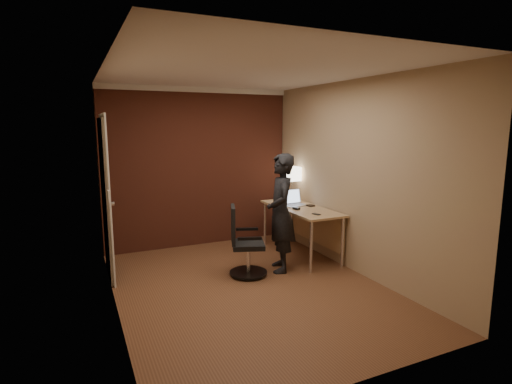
# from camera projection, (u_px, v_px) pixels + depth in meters

# --- Properties ---
(room) EXTENTS (4.00, 4.00, 4.00)m
(room) POSITION_uv_depth(u_px,v_px,m) (189.00, 163.00, 5.84)
(room) COLOR brown
(room) RESTS_ON ground
(desk) EXTENTS (0.60, 1.50, 0.73)m
(desk) POSITION_uv_depth(u_px,v_px,m) (305.00, 215.00, 5.91)
(desk) COLOR tan
(desk) RESTS_ON ground
(desk_lamp) EXTENTS (0.22, 0.22, 0.54)m
(desk_lamp) POSITION_uv_depth(u_px,v_px,m) (292.00, 174.00, 6.37)
(desk_lamp) COLOR silver
(desk_lamp) RESTS_ON desk
(laptop) EXTENTS (0.35, 0.29, 0.23)m
(laptop) POSITION_uv_depth(u_px,v_px,m) (293.00, 201.00, 6.01)
(laptop) COLOR silver
(laptop) RESTS_ON desk
(mouse) EXTENTS (0.08, 0.11, 0.03)m
(mouse) POSITION_uv_depth(u_px,v_px,m) (296.00, 208.00, 5.70)
(mouse) COLOR black
(mouse) RESTS_ON desk
(phone) EXTENTS (0.08, 0.13, 0.01)m
(phone) POSITION_uv_depth(u_px,v_px,m) (316.00, 214.00, 5.38)
(phone) COLOR black
(phone) RESTS_ON desk
(wallet) EXTENTS (0.11, 0.13, 0.02)m
(wallet) POSITION_uv_depth(u_px,v_px,m) (310.00, 205.00, 5.93)
(wallet) COLOR black
(wallet) RESTS_ON desk
(office_chair) EXTENTS (0.52, 0.56, 0.89)m
(office_chair) POSITION_uv_depth(u_px,v_px,m) (244.00, 246.00, 5.11)
(office_chair) COLOR black
(office_chair) RESTS_ON ground
(person) EXTENTS (0.54, 0.66, 1.56)m
(person) POSITION_uv_depth(u_px,v_px,m) (281.00, 213.00, 5.24)
(person) COLOR black
(person) RESTS_ON ground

